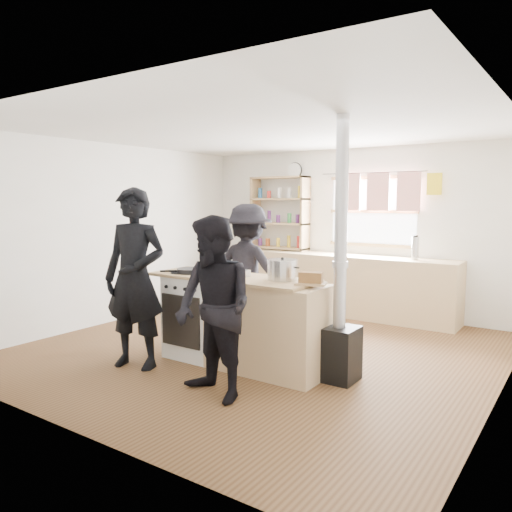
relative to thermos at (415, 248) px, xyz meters
The scene contains 14 objects.
ground 2.69m from the thermos, 115.81° to the right, with size 5.00×5.00×0.01m, color brown.
back_counter 1.23m from the thermos, behind, with size 3.40×0.55×0.90m, color tan.
shelving_unit 2.32m from the thermos, behind, with size 1.00×0.28×1.20m.
thermos is the anchor object (origin of this frame).
cooking_island 2.98m from the thermos, 108.54° to the right, with size 1.97×0.64×0.93m.
skillet_greens 3.25m from the thermos, 119.12° to the right, with size 0.43×0.43×0.05m.
roast_tray 2.98m from the thermos, 111.10° to the right, with size 0.36×0.32×0.07m.
stockpot_stove 3.01m from the thermos, 117.64° to the right, with size 0.23×0.23×0.19m.
stockpot_counter 2.73m from the thermos, 100.86° to the right, with size 0.31×0.31×0.23m.
bread_board 2.78m from the thermos, 92.96° to the right, with size 0.33×0.27×0.12m.
flue_heater 2.65m from the thermos, 88.24° to the right, with size 0.35×0.35×2.50m.
person_near_left 3.88m from the thermos, 117.98° to the right, with size 0.68×0.44×1.85m, color black.
person_near_right 3.69m from the thermos, 99.66° to the right, with size 0.78×0.60×1.60m, color black.
person_far 2.39m from the thermos, 130.79° to the right, with size 1.08×0.62×1.67m, color black.
Camera 1 is at (3.11, -4.67, 1.73)m, focal length 35.00 mm.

